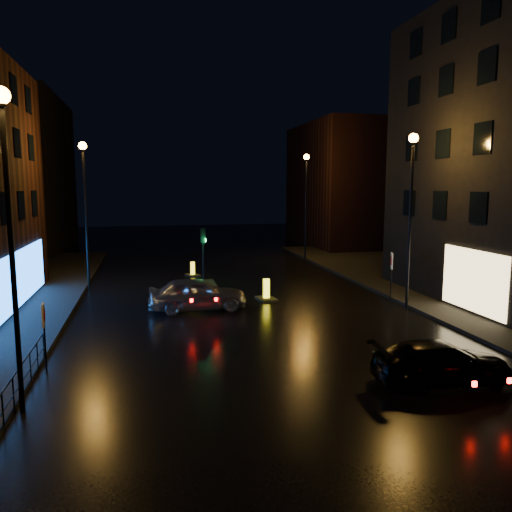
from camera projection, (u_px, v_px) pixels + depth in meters
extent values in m
plane|color=black|center=(285.00, 364.00, 16.84)|extent=(120.00, 120.00, 0.00)
cube|color=black|center=(490.00, 293.00, 27.52)|extent=(12.00, 44.00, 0.15)
cube|color=black|center=(19.00, 174.00, 46.34)|extent=(8.00, 16.00, 14.00)
cube|color=black|center=(344.00, 185.00, 50.12)|extent=(8.00, 14.00, 12.00)
cylinder|color=black|center=(13.00, 264.00, 12.70)|extent=(0.14, 0.14, 8.00)
cylinder|color=black|center=(1.00, 102.00, 12.14)|extent=(0.20, 0.20, 0.25)
sphere|color=orange|center=(1.00, 95.00, 12.11)|extent=(0.44, 0.44, 0.44)
cylinder|color=black|center=(86.00, 221.00, 28.18)|extent=(0.14, 0.14, 8.00)
cylinder|color=black|center=(83.00, 148.00, 27.61)|extent=(0.20, 0.20, 0.25)
sphere|color=orange|center=(82.00, 146.00, 27.59)|extent=(0.44, 0.44, 0.44)
cylinder|color=black|center=(410.00, 227.00, 23.73)|extent=(0.14, 0.14, 8.00)
cylinder|color=black|center=(413.00, 141.00, 23.17)|extent=(0.20, 0.20, 0.25)
sphere|color=orange|center=(414.00, 138.00, 23.14)|extent=(0.44, 0.44, 0.44)
cylinder|color=black|center=(306.00, 211.00, 39.21)|extent=(0.14, 0.14, 8.00)
cylinder|color=black|center=(306.00, 159.00, 38.64)|extent=(0.20, 0.20, 0.25)
sphere|color=orange|center=(306.00, 157.00, 38.62)|extent=(0.44, 0.44, 0.44)
cube|color=black|center=(204.00, 284.00, 30.12)|extent=(1.40, 2.40, 0.12)
cylinder|color=black|center=(203.00, 262.00, 29.93)|extent=(0.12, 0.12, 2.80)
cube|color=black|center=(203.00, 236.00, 29.71)|extent=(0.28, 0.22, 0.90)
cylinder|color=#0CFF59|center=(205.00, 240.00, 29.78)|extent=(0.05, 0.18, 0.18)
cylinder|color=black|center=(21.00, 365.00, 14.05)|extent=(0.05, 6.00, 0.05)
cylinder|color=black|center=(23.00, 381.00, 14.12)|extent=(0.04, 6.00, 0.04)
cylinder|color=black|center=(23.00, 381.00, 14.12)|extent=(0.04, 0.04, 1.00)
cylinder|color=black|center=(44.00, 347.00, 17.02)|extent=(0.04, 0.04, 1.00)
imported|color=#B4B7BC|center=(197.00, 294.00, 24.03)|extent=(4.68, 1.91, 1.59)
imported|color=black|center=(442.00, 362.00, 15.25)|extent=(4.40, 2.02, 1.25)
cube|color=black|center=(266.00, 299.00, 26.25)|extent=(1.05, 1.40, 0.11)
cube|color=yellow|center=(266.00, 289.00, 26.18)|extent=(0.33, 0.24, 1.07)
cube|color=black|center=(266.00, 289.00, 26.18)|extent=(0.32, 0.07, 0.64)
cube|color=black|center=(193.00, 275.00, 33.24)|extent=(1.01, 1.24, 0.09)
cube|color=yellow|center=(193.00, 268.00, 33.18)|extent=(0.29, 0.23, 0.89)
cube|color=black|center=(193.00, 268.00, 33.18)|extent=(0.26, 0.10, 0.53)
cylinder|color=black|center=(45.00, 339.00, 16.04)|extent=(0.06, 0.06, 2.17)
cube|color=silver|center=(43.00, 315.00, 15.93)|extent=(0.10, 0.54, 0.74)
cylinder|color=#B20C0C|center=(44.00, 315.00, 15.94)|extent=(0.06, 0.43, 0.43)
cylinder|color=black|center=(391.00, 278.00, 25.92)|extent=(0.07, 0.07, 2.44)
cube|color=white|center=(392.00, 261.00, 25.79)|extent=(0.26, 0.59, 0.83)
cylinder|color=#B20C0C|center=(391.00, 261.00, 25.80)|extent=(0.19, 0.46, 0.49)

